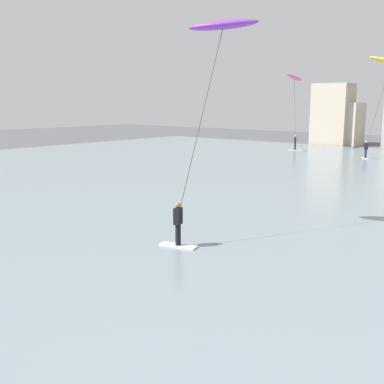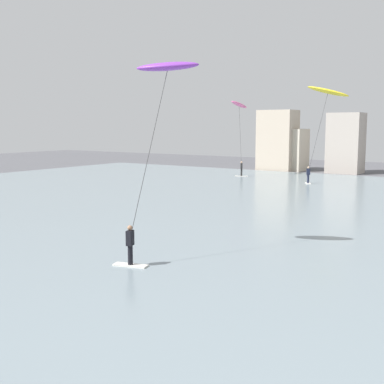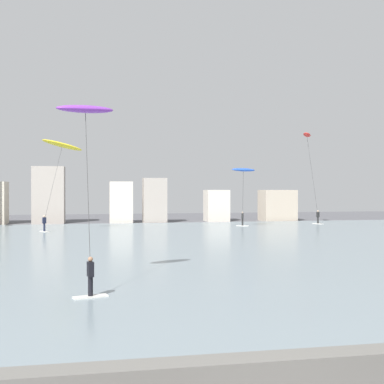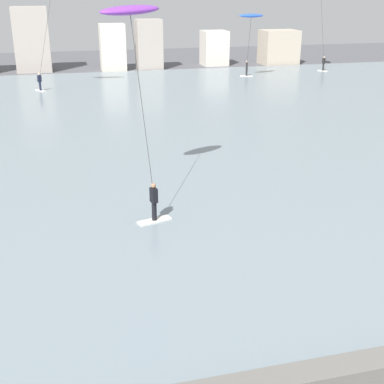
# 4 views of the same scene
# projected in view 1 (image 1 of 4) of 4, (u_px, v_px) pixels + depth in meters

# --- Properties ---
(kitesurfer_purple) EXTENTS (2.88, 4.21, 8.32)m
(kitesurfer_purple) POSITION_uv_depth(u_px,v_px,m) (217.00, 49.00, 17.48)
(kitesurfer_purple) COLOR silver
(kitesurfer_purple) RESTS_ON water_bay
(kitesurfer_pink) EXTENTS (2.30, 3.28, 8.41)m
(kitesurfer_pink) POSITION_uv_depth(u_px,v_px,m) (294.00, 84.00, 50.68)
(kitesurfer_pink) COLOR silver
(kitesurfer_pink) RESTS_ON water_bay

